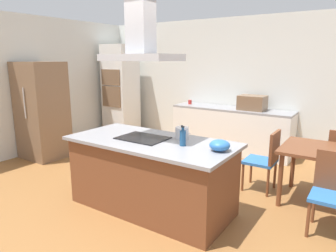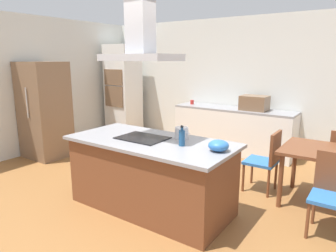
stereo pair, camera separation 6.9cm
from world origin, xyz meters
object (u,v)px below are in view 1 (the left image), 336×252
object	(u,v)px
chair_at_left_end	(266,157)
chair_facing_island	(333,188)
cooktop	(143,138)
range_hood	(141,39)
tea_kettle	(182,133)
countertop_microwave	(252,103)
refrigerator	(42,111)
mixing_bowl	(220,145)
coffee_mug_red	(190,102)
olive_oil_bottle	(183,138)
wall_oven_stack	(121,91)

from	to	relation	value
chair_at_left_end	chair_facing_island	size ratio (longest dim) A/B	1.00
cooktop	range_hood	distance (m)	1.20
tea_kettle	countertop_microwave	xyz separation A→B (m)	(0.01, 2.60, 0.07)
refrigerator	mixing_bowl	bearing A→B (deg)	-7.04
countertop_microwave	coffee_mug_red	bearing A→B (deg)	179.85
olive_oil_bottle	chair_at_left_end	distance (m)	1.53
wall_oven_stack	countertop_microwave	bearing A→B (deg)	4.19
countertop_microwave	wall_oven_stack	size ratio (longest dim) A/B	0.23
cooktop	chair_facing_island	size ratio (longest dim) A/B	0.67
olive_oil_bottle	refrigerator	xyz separation A→B (m)	(-3.44, 0.54, -0.09)
chair_facing_island	chair_at_left_end	bearing A→B (deg)	143.99
countertop_microwave	coffee_mug_red	distance (m)	1.39
coffee_mug_red	chair_facing_island	xyz separation A→B (m)	(3.06, -2.23, -0.44)
olive_oil_bottle	chair_at_left_end	bearing A→B (deg)	65.75
chair_facing_island	tea_kettle	bearing A→B (deg)	-167.39
tea_kettle	wall_oven_stack	size ratio (longest dim) A/B	0.10
mixing_bowl	coffee_mug_red	xyz separation A→B (m)	(-1.98, 2.83, -0.02)
tea_kettle	mixing_bowl	bearing A→B (deg)	-20.11
tea_kettle	coffee_mug_red	distance (m)	2.95
cooktop	coffee_mug_red	size ratio (longest dim) A/B	6.67
mixing_bowl	refrigerator	distance (m)	3.90
tea_kettle	chair_at_left_end	xyz separation A→B (m)	(0.77, 1.04, -0.46)
tea_kettle	wall_oven_stack	distance (m)	3.97
cooktop	refrigerator	distance (m)	2.90
refrigerator	chair_facing_island	world-z (taller)	refrigerator
chair_facing_island	range_hood	xyz separation A→B (m)	(-2.10, -0.66, 1.59)
wall_oven_stack	chair_at_left_end	size ratio (longest dim) A/B	2.47
refrigerator	chair_at_left_end	world-z (taller)	refrigerator
chair_at_left_end	olive_oil_bottle	bearing A→B (deg)	-114.25
countertop_microwave	coffee_mug_red	world-z (taller)	countertop_microwave
range_hood	olive_oil_bottle	bearing A→B (deg)	-0.34
countertop_microwave	range_hood	bearing A→B (deg)	-98.30
countertop_microwave	chair_facing_island	world-z (taller)	countertop_microwave
coffee_mug_red	mixing_bowl	bearing A→B (deg)	-54.98
cooktop	chair_at_left_end	size ratio (longest dim) A/B	0.67
chair_at_left_end	range_hood	distance (m)	2.38
countertop_microwave	chair_facing_island	bearing A→B (deg)	-53.01
cooktop	refrigerator	size ratio (longest dim) A/B	0.33
olive_oil_bottle	chair_facing_island	distance (m)	1.72
chair_at_left_end	wall_oven_stack	bearing A→B (deg)	161.46
wall_oven_stack	cooktop	bearing A→B (deg)	-43.67
mixing_bowl	range_hood	xyz separation A→B (m)	(-1.02, -0.05, 1.14)
wall_oven_stack	refrigerator	distance (m)	2.12
cooktop	range_hood	xyz separation A→B (m)	(-0.00, 0.00, 1.20)
wall_oven_stack	range_hood	bearing A→B (deg)	-43.67
countertop_microwave	cooktop	bearing A→B (deg)	-98.30
tea_kettle	range_hood	size ratio (longest dim) A/B	0.24
mixing_bowl	refrigerator	world-z (taller)	refrigerator
chair_facing_island	mixing_bowl	bearing A→B (deg)	-150.86
tea_kettle	chair_facing_island	world-z (taller)	tea_kettle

